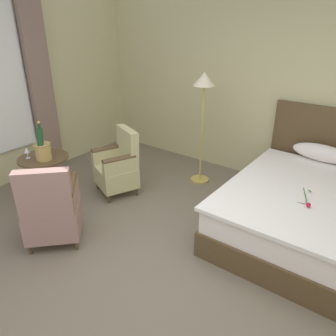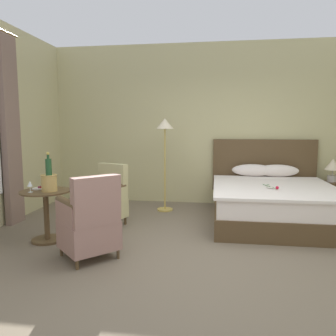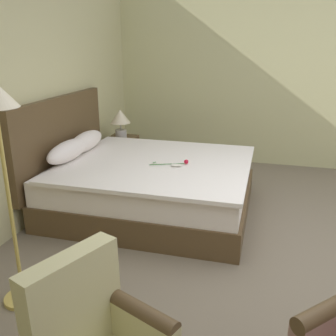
% 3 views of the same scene
% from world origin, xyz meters
% --- Properties ---
extents(ground_plane, '(7.75, 7.75, 0.00)m').
position_xyz_m(ground_plane, '(0.00, 0.00, 0.00)').
color(ground_plane, '#736653').
extents(wall_headboard_side, '(6.37, 0.12, 3.09)m').
position_xyz_m(wall_headboard_side, '(0.00, 2.78, 1.54)').
color(wall_headboard_side, '#C8C08A').
rests_on(wall_headboard_side, ground).
extents(bed, '(1.91, 2.24, 1.27)m').
position_xyz_m(bed, '(0.99, 1.64, 0.33)').
color(bed, brown).
rests_on(bed, ground).
extents(floor_lamp_brass, '(0.31, 0.31, 1.65)m').
position_xyz_m(floor_lamp_brass, '(-0.81, 2.02, 1.34)').
color(floor_lamp_brass, tan).
rests_on(floor_lamp_brass, ground).
extents(side_table_round, '(0.64, 0.64, 0.68)m').
position_xyz_m(side_table_round, '(-2.11, 0.21, 0.40)').
color(side_table_round, brown).
rests_on(side_table_round, ground).
extents(champagne_bucket, '(0.21, 0.21, 0.50)m').
position_xyz_m(champagne_bucket, '(-2.03, 0.18, 0.82)').
color(champagne_bucket, tan).
rests_on(champagne_bucket, side_table_round).
extents(wine_glass_near_bucket, '(0.08, 0.08, 0.15)m').
position_xyz_m(wine_glass_near_bucket, '(-2.19, 0.34, 0.78)').
color(wine_glass_near_bucket, white).
rests_on(wine_glass_near_bucket, side_table_round).
extents(wine_glass_near_edge, '(0.07, 0.07, 0.15)m').
position_xyz_m(wine_glass_near_edge, '(-2.24, 0.08, 0.78)').
color(wine_glass_near_edge, white).
rests_on(wine_glass_near_edge, side_table_round).
extents(snack_plate, '(0.17, 0.17, 0.04)m').
position_xyz_m(snack_plate, '(-2.25, 0.31, 0.69)').
color(snack_plate, white).
rests_on(snack_plate, side_table_round).
extents(armchair_by_window, '(0.69, 0.69, 0.94)m').
position_xyz_m(armchair_by_window, '(-1.56, 1.02, 0.41)').
color(armchair_by_window, brown).
rests_on(armchair_by_window, ground).
extents(armchair_facing_bed, '(0.80, 0.80, 0.98)m').
position_xyz_m(armchair_facing_bed, '(-1.32, -0.26, 0.42)').
color(armchair_facing_bed, brown).
rests_on(armchair_facing_bed, ground).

